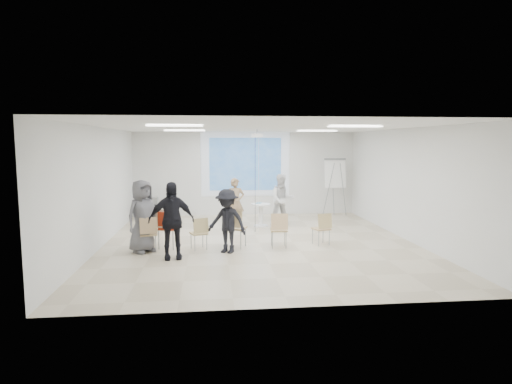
{
  "coord_description": "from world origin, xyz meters",
  "views": [
    {
      "loc": [
        -1.22,
        -10.93,
        2.59
      ],
      "look_at": [
        0.0,
        0.8,
        1.25
      ],
      "focal_mm": 30.0,
      "sensor_mm": 36.0,
      "label": 1
    }
  ],
  "objects": [
    {
      "name": "ceiling",
      "position": [
        0.0,
        0.0,
        3.05
      ],
      "size": [
        8.0,
        9.0,
        0.1
      ],
      "primitive_type": "cube",
      "color": "white",
      "rests_on": "wall_back"
    },
    {
      "name": "projection_image",
      "position": [
        0.0,
        4.47,
        1.85
      ],
      "size": [
        2.6,
        0.01,
        1.9
      ],
      "primitive_type": "cube",
      "color": "#3167A6",
      "rests_on": "wall_back"
    },
    {
      "name": "audience_outer",
      "position": [
        -2.87,
        -0.67,
        0.97
      ],
      "size": [
        1.11,
        1.12,
        1.95
      ],
      "primitive_type": "imported",
      "rotation": [
        0.0,
        0.0,
        0.8
      ],
      "color": "slate",
      "rests_on": "floor"
    },
    {
      "name": "pedestal_table",
      "position": [
        0.29,
        2.17,
        0.41
      ],
      "size": [
        0.79,
        0.79,
        0.74
      ],
      "rotation": [
        0.0,
        0.0,
        -0.42
      ],
      "color": "white",
      "rests_on": "floor"
    },
    {
      "name": "fluor_panel_se",
      "position": [
        2.0,
        -1.5,
        2.97
      ],
      "size": [
        1.2,
        0.3,
        0.02
      ],
      "primitive_type": "cube",
      "color": "white",
      "rests_on": "ceiling"
    },
    {
      "name": "audience_mid",
      "position": [
        -0.87,
        -0.94,
        0.86
      ],
      "size": [
        1.27,
        1.1,
        1.73
      ],
      "primitive_type": "imported",
      "rotation": [
        0.0,
        0.0,
        -0.55
      ],
      "color": "black",
      "rests_on": "floor"
    },
    {
      "name": "chair_left_inner",
      "position": [
        -1.53,
        -0.6,
        0.47
      ],
      "size": [
        0.49,
        0.5,
        0.8
      ],
      "rotation": [
        0.0,
        0.0,
        0.35
      ],
      "color": "#CFB678",
      "rests_on": "floor"
    },
    {
      "name": "controller_right",
      "position": [
        0.83,
        2.66,
        1.21
      ],
      "size": [
        0.05,
        0.11,
        0.04
      ],
      "primitive_type": "cube",
      "rotation": [
        0.0,
        0.0,
        0.08
      ],
      "color": "white",
      "rests_on": "player_right"
    },
    {
      "name": "av_cart",
      "position": [
        -3.24,
        3.8,
        0.35
      ],
      "size": [
        0.52,
        0.42,
        0.77
      ],
      "rotation": [
        0.0,
        0.0,
        -0.03
      ],
      "color": "black",
      "rests_on": "floor"
    },
    {
      "name": "laptop",
      "position": [
        -1.55,
        -0.52,
        0.43
      ],
      "size": [
        0.35,
        0.3,
        0.02
      ],
      "primitive_type": "imported",
      "rotation": [
        0.0,
        0.0,
        3.49
      ],
      "color": "black",
      "rests_on": "chair_left_inner"
    },
    {
      "name": "chair_left_mid",
      "position": [
        -2.32,
        -0.42,
        0.59
      ],
      "size": [
        0.59,
        0.62,
        0.99
      ],
      "rotation": [
        0.0,
        0.0,
        -0.31
      ],
      "color": "tan",
      "rests_on": "floor"
    },
    {
      "name": "controller_left",
      "position": [
        -0.31,
        2.46,
        1.14
      ],
      "size": [
        0.05,
        0.11,
        0.04
      ],
      "primitive_type": "cube",
      "rotation": [
        0.0,
        0.0,
        0.11
      ],
      "color": "silver",
      "rests_on": "player_left"
    },
    {
      "name": "chair_far_left",
      "position": [
        -2.75,
        -0.73,
        0.51
      ],
      "size": [
        0.51,
        0.53,
        0.86
      ],
      "rotation": [
        0.0,
        0.0,
        0.31
      ],
      "color": "tan",
      "rests_on": "floor"
    },
    {
      "name": "chair_center",
      "position": [
        -0.66,
        -0.52,
        0.58
      ],
      "size": [
        0.61,
        0.63,
        0.98
      ],
      "rotation": [
        0.0,
        0.0,
        -0.4
      ],
      "color": "tan",
      "rests_on": "floor"
    },
    {
      "name": "audience_left",
      "position": [
        -2.13,
        -1.34,
        1.0
      ],
      "size": [
        1.26,
        0.88,
        2.0
      ],
      "primitive_type": "imported",
      "rotation": [
        0.0,
        0.0,
        0.16
      ],
      "color": "black",
      "rests_on": "floor"
    },
    {
      "name": "fluor_panel_sw",
      "position": [
        -2.0,
        -1.5,
        2.97
      ],
      "size": [
        1.2,
        0.3,
        0.02
      ],
      "primitive_type": "cube",
      "color": "white",
      "rests_on": "ceiling"
    },
    {
      "name": "floor",
      "position": [
        0.0,
        0.0,
        -0.05
      ],
      "size": [
        8.0,
        9.0,
        0.1
      ],
      "primitive_type": "cube",
      "color": "beige",
      "rests_on": "ground"
    },
    {
      "name": "projection_halo",
      "position": [
        0.0,
        4.49,
        1.85
      ],
      "size": [
        3.2,
        0.01,
        2.3
      ],
      "primitive_type": "cube",
      "color": "silver",
      "rests_on": "wall_back"
    },
    {
      "name": "fluor_panel_ne",
      "position": [
        2.0,
        2.0,
        2.97
      ],
      "size": [
        1.2,
        0.3,
        0.02
      ],
      "primitive_type": "cube",
      "color": "white",
      "rests_on": "ceiling"
    },
    {
      "name": "wall_right",
      "position": [
        4.05,
        0.0,
        1.5
      ],
      "size": [
        0.1,
        9.0,
        3.0
      ],
      "primitive_type": "cube",
      "color": "silver",
      "rests_on": "floor"
    },
    {
      "name": "wall_back",
      "position": [
        0.0,
        4.55,
        1.5
      ],
      "size": [
        8.0,
        0.1,
        3.0
      ],
      "primitive_type": "cube",
      "color": "silver",
      "rests_on": "floor"
    },
    {
      "name": "fluor_panel_nw",
      "position": [
        -2.0,
        2.0,
        2.97
      ],
      "size": [
        1.2,
        0.3,
        0.02
      ],
      "primitive_type": "cube",
      "color": "white",
      "rests_on": "ceiling"
    },
    {
      "name": "player_left",
      "position": [
        -0.49,
        2.21,
        0.87
      ],
      "size": [
        0.68,
        0.5,
        1.73
      ],
      "primitive_type": "imported",
      "rotation": [
        0.0,
        0.0,
        0.11
      ],
      "color": "#9D8060",
      "rests_on": "floor"
    },
    {
      "name": "wall_left",
      "position": [
        -4.05,
        0.0,
        1.5
      ],
      "size": [
        0.1,
        9.0,
        3.0
      ],
      "primitive_type": "cube",
      "color": "silver",
      "rests_on": "floor"
    },
    {
      "name": "ceiling_projector",
      "position": [
        0.1,
        1.49,
        2.69
      ],
      "size": [
        0.3,
        0.25,
        3.0
      ],
      "color": "white",
      "rests_on": "ceiling"
    },
    {
      "name": "player_right",
      "position": [
        1.01,
        2.41,
        0.9
      ],
      "size": [
        0.92,
        0.76,
        1.8
      ],
      "primitive_type": "imported",
      "rotation": [
        0.0,
        0.0,
        0.08
      ],
      "color": "white",
      "rests_on": "floor"
    },
    {
      "name": "chair_right_far",
      "position": [
        1.58,
        -0.44,
        0.49
      ],
      "size": [
        0.49,
        0.51,
        0.83
      ],
      "rotation": [
        0.0,
        0.0,
        0.28
      ],
      "color": "tan",
      "rests_on": "floor"
    },
    {
      "name": "chair_right_inner",
      "position": [
        0.42,
        -0.64,
        0.53
      ],
      "size": [
        0.44,
        0.47,
        0.89
      ],
      "rotation": [
        0.0,
        0.0,
        -0.07
      ],
      "color": "tan",
      "rests_on": "floor"
    },
    {
      "name": "flipchart_easel",
      "position": [
        3.15,
        3.85,
        1.53
      ],
      "size": [
        0.9,
        0.67,
        2.07
      ],
      "rotation": [
        0.0,
        0.0,
        0.01
      ],
      "color": "gray",
      "rests_on": "floor"
    },
    {
      "name": "red_jacket",
      "position": [
        -2.3,
        -0.56,
        0.72
      ],
      "size": [
        0.48,
        0.24,
        0.44
      ],
      "primitive_type": "cube",
      "rotation": [
        0.0,
        0.0,
        -0.31
      ],
      "color": "#B02D15",
      "rests_on": "chair_left_mid"
    }
  ]
}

